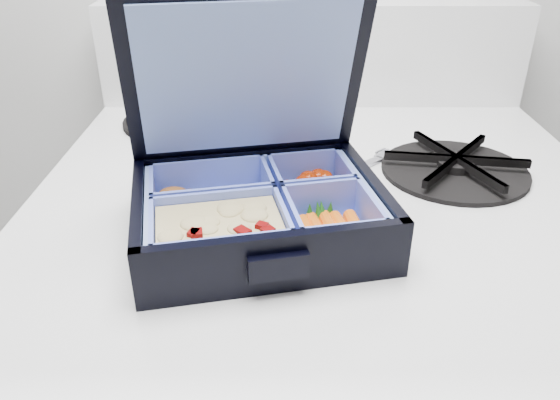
{
  "coord_description": "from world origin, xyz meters",
  "views": [
    {
      "loc": [
        0.0,
        1.1,
        1.26
      ],
      "look_at": [
        0.0,
        1.55,
        1.01
      ],
      "focal_mm": 35.0,
      "sensor_mm": 36.0,
      "label": 1
    }
  ],
  "objects": [
    {
      "name": "fork",
      "position": [
        0.08,
        1.67,
        0.98
      ],
      "size": [
        0.14,
        0.12,
        0.01
      ],
      "primitive_type": null,
      "rotation": [
        0.0,
        0.0,
        -0.84
      ],
      "color": "#A5A5B0",
      "rests_on": "stove"
    },
    {
      "name": "burner_grate",
      "position": [
        0.21,
        1.68,
        0.99
      ],
      "size": [
        0.2,
        0.2,
        0.02
      ],
      "primitive_type": "cylinder",
      "rotation": [
        0.0,
        0.0,
        -0.15
      ],
      "color": "black",
      "rests_on": "stove"
    },
    {
      "name": "bento_box",
      "position": [
        -0.02,
        1.54,
        1.0
      ],
      "size": [
        0.26,
        0.22,
        0.05
      ],
      "primitive_type": null,
      "rotation": [
        0.0,
        0.0,
        0.2
      ],
      "color": "black",
      "rests_on": "stove"
    },
    {
      "name": "burner_grate_rear",
      "position": [
        -0.14,
        1.85,
        0.99
      ],
      "size": [
        0.23,
        0.23,
        0.02
      ],
      "primitive_type": "cylinder",
      "rotation": [
        0.0,
        0.0,
        -0.42
      ],
      "color": "black",
      "rests_on": "stove"
    }
  ]
}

